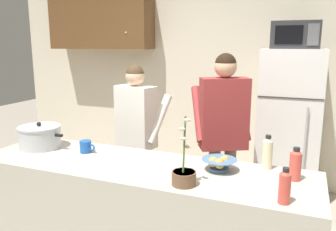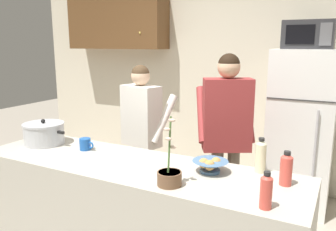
# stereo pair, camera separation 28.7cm
# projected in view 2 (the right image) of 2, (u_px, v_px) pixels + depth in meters

# --- Properties ---
(back_wall_unit) EXTENTS (6.00, 0.48, 2.60)m
(back_wall_unit) POSITION_uv_depth(u_px,v_px,m) (213.00, 71.00, 4.42)
(back_wall_unit) COLOR beige
(back_wall_unit) RESTS_ON ground
(kitchen_island) EXTENTS (2.45, 0.68, 0.92)m
(kitchen_island) POSITION_uv_depth(u_px,v_px,m) (134.00, 222.00, 2.54)
(kitchen_island) COLOR #BCB7A8
(kitchen_island) RESTS_ON ground
(refrigerator) EXTENTS (0.64, 0.68, 1.71)m
(refrigerator) POSITION_uv_depth(u_px,v_px,m) (301.00, 130.00, 3.64)
(refrigerator) COLOR white
(refrigerator) RESTS_ON ground
(microwave) EXTENTS (0.48, 0.37, 0.28)m
(microwave) POSITION_uv_depth(u_px,v_px,m) (309.00, 35.00, 3.42)
(microwave) COLOR #2D2D30
(microwave) RESTS_ON refrigerator
(person_near_pot) EXTENTS (0.55, 0.50, 1.56)m
(person_near_pot) POSITION_uv_depth(u_px,v_px,m) (142.00, 125.00, 3.41)
(person_near_pot) COLOR #33384C
(person_near_pot) RESTS_ON ground
(person_by_sink) EXTENTS (0.63, 0.58, 1.68)m
(person_by_sink) POSITION_uv_depth(u_px,v_px,m) (227.00, 124.00, 3.07)
(person_by_sink) COLOR #726656
(person_by_sink) RESTS_ON ground
(cooking_pot) EXTENTS (0.45, 0.34, 0.22)m
(cooking_pot) POSITION_uv_depth(u_px,v_px,m) (44.00, 133.00, 2.92)
(cooking_pot) COLOR silver
(cooking_pot) RESTS_ON kitchen_island
(coffee_mug) EXTENTS (0.13, 0.09, 0.10)m
(coffee_mug) POSITION_uv_depth(u_px,v_px,m) (85.00, 144.00, 2.76)
(coffee_mug) COLOR #1E59B2
(coffee_mug) RESTS_ON kitchen_island
(bread_bowl) EXTENTS (0.24, 0.24, 0.10)m
(bread_bowl) POSITION_uv_depth(u_px,v_px,m) (210.00, 165.00, 2.27)
(bread_bowl) COLOR #4C7299
(bread_bowl) RESTS_ON kitchen_island
(bottle_near_edge) EXTENTS (0.06, 0.06, 0.20)m
(bottle_near_edge) POSITION_uv_depth(u_px,v_px,m) (266.00, 191.00, 1.77)
(bottle_near_edge) COLOR #D84C3F
(bottle_near_edge) RESTS_ON kitchen_island
(bottle_mid_counter) EXTENTS (0.07, 0.07, 0.21)m
(bottle_mid_counter) POSITION_uv_depth(u_px,v_px,m) (286.00, 169.00, 2.06)
(bottle_mid_counter) COLOR #D84C3F
(bottle_mid_counter) RESTS_ON kitchen_island
(bottle_far_corner) EXTENTS (0.07, 0.07, 0.24)m
(bottle_far_corner) POSITION_uv_depth(u_px,v_px,m) (261.00, 156.00, 2.26)
(bottle_far_corner) COLOR beige
(bottle_far_corner) RESTS_ON kitchen_island
(potted_orchid) EXTENTS (0.15, 0.15, 0.43)m
(potted_orchid) POSITION_uv_depth(u_px,v_px,m) (169.00, 175.00, 2.07)
(potted_orchid) COLOR brown
(potted_orchid) RESTS_ON kitchen_island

